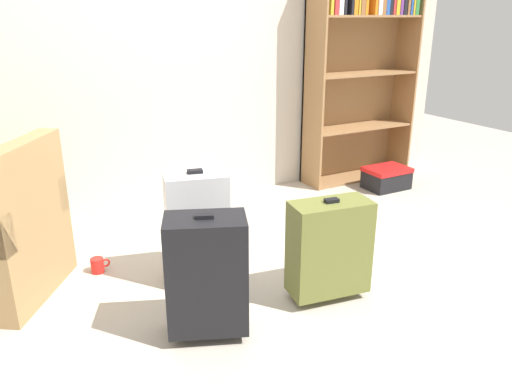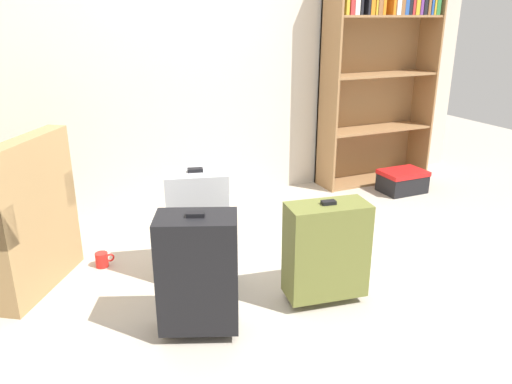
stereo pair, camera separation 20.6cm
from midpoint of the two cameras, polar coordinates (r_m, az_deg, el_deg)
The scene contains 8 objects.
ground_plane at distance 2.91m, azimuth 1.16°, elevation -11.87°, with size 9.91×9.91×0.00m, color #B2A899.
back_wall at distance 4.13m, azimuth -11.49°, elevation 16.19°, with size 5.66×0.10×2.60m, color beige.
bookshelf at distance 4.81m, azimuth 10.84°, elevation 16.03°, with size 1.10×0.32×2.01m.
mug at distance 3.32m, azimuth -19.45°, elevation -7.97°, with size 0.12×0.08×0.10m.
storage_box at distance 4.72m, azimuth 13.56°, elevation 1.64°, with size 0.40×0.29×0.20m.
suitcase_black at distance 2.45m, azimuth -8.12°, elevation -9.36°, with size 0.45×0.37×0.66m.
suitcase_olive at distance 2.77m, azimuth 6.28°, elevation -6.39°, with size 0.47×0.27×0.60m.
suitcase_silver at distance 2.96m, azimuth -8.76°, elevation -3.66°, with size 0.41×0.32×0.70m.
Camera 1 is at (-1.33, -2.11, 1.52)m, focal length 34.81 mm.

